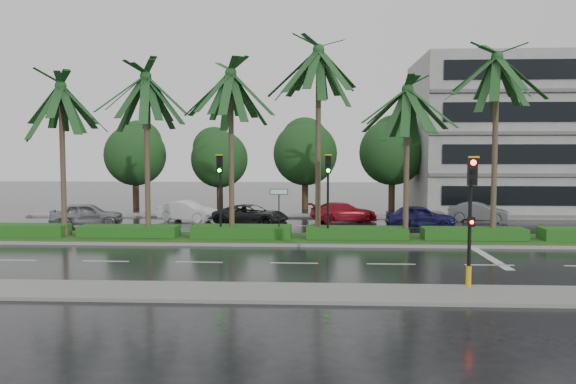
{
  "coord_description": "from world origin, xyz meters",
  "views": [
    {
      "loc": [
        0.91,
        -28.05,
        4.58
      ],
      "look_at": [
        -0.59,
        1.5,
        2.52
      ],
      "focal_mm": 35.0,
      "sensor_mm": 36.0,
      "label": 1
    }
  ],
  "objects_px": {
    "car_white": "(188,211)",
    "car_red": "(344,212)",
    "signal_median_left": "(220,184)",
    "car_silver": "(87,214)",
    "car_darkgrey": "(251,215)",
    "street_sign": "(279,201)",
    "signal_near": "(471,216)",
    "car_grey": "(478,212)",
    "car_blue": "(420,217)"
  },
  "relations": [
    {
      "from": "car_silver",
      "to": "car_red",
      "type": "xyz_separation_m",
      "value": [
        16.14,
        2.91,
        -0.09
      ]
    },
    {
      "from": "signal_near",
      "to": "car_red",
      "type": "distance_m",
      "value": 18.85
    },
    {
      "from": "signal_near",
      "to": "car_grey",
      "type": "distance_m",
      "value": 20.12
    },
    {
      "from": "car_white",
      "to": "car_red",
      "type": "relative_size",
      "value": 0.93
    },
    {
      "from": "street_sign",
      "to": "car_blue",
      "type": "distance_m",
      "value": 10.16
    },
    {
      "from": "signal_median_left",
      "to": "street_sign",
      "type": "height_order",
      "value": "signal_median_left"
    },
    {
      "from": "car_red",
      "to": "car_white",
      "type": "bearing_deg",
      "value": 76.65
    },
    {
      "from": "car_darkgrey",
      "to": "car_grey",
      "type": "bearing_deg",
      "value": -64.24
    },
    {
      "from": "signal_median_left",
      "to": "car_white",
      "type": "height_order",
      "value": "signal_median_left"
    },
    {
      "from": "street_sign",
      "to": "car_silver",
      "type": "distance_m",
      "value": 13.72
    },
    {
      "from": "street_sign",
      "to": "car_red",
      "type": "distance_m",
      "value": 9.49
    },
    {
      "from": "car_white",
      "to": "car_blue",
      "type": "distance_m",
      "value": 15.14
    },
    {
      "from": "car_darkgrey",
      "to": "signal_near",
      "type": "bearing_deg",
      "value": -135.75
    },
    {
      "from": "signal_median_left",
      "to": "car_red",
      "type": "distance_m",
      "value": 11.31
    },
    {
      "from": "car_darkgrey",
      "to": "car_silver",
      "type": "bearing_deg",
      "value": 109.35
    },
    {
      "from": "signal_near",
      "to": "car_darkgrey",
      "type": "bearing_deg",
      "value": 119.32
    },
    {
      "from": "car_white",
      "to": "car_darkgrey",
      "type": "bearing_deg",
      "value": -91.77
    },
    {
      "from": "street_sign",
      "to": "car_white",
      "type": "distance_m",
      "value": 10.85
    },
    {
      "from": "signal_near",
      "to": "signal_median_left",
      "type": "relative_size",
      "value": 1.0
    },
    {
      "from": "car_red",
      "to": "car_blue",
      "type": "height_order",
      "value": "car_blue"
    },
    {
      "from": "car_grey",
      "to": "car_red",
      "type": "bearing_deg",
      "value": 112.57
    },
    {
      "from": "street_sign",
      "to": "car_grey",
      "type": "bearing_deg",
      "value": 36.24
    },
    {
      "from": "street_sign",
      "to": "car_silver",
      "type": "bearing_deg",
      "value": 155.38
    },
    {
      "from": "car_blue",
      "to": "car_grey",
      "type": "xyz_separation_m",
      "value": [
        4.5,
        3.54,
        -0.07
      ]
    },
    {
      "from": "car_silver",
      "to": "car_blue",
      "type": "height_order",
      "value": "car_silver"
    },
    {
      "from": "car_white",
      "to": "car_red",
      "type": "distance_m",
      "value": 10.41
    },
    {
      "from": "car_white",
      "to": "car_red",
      "type": "bearing_deg",
      "value": -67.41
    },
    {
      "from": "car_darkgrey",
      "to": "car_red",
      "type": "distance_m",
      "value": 6.28
    },
    {
      "from": "street_sign",
      "to": "car_blue",
      "type": "relative_size",
      "value": 0.62
    },
    {
      "from": "car_white",
      "to": "car_grey",
      "type": "xyz_separation_m",
      "value": [
        19.41,
        0.91,
        -0.05
      ]
    },
    {
      "from": "car_white",
      "to": "car_grey",
      "type": "relative_size",
      "value": 1.07
    },
    {
      "from": "car_red",
      "to": "car_grey",
      "type": "bearing_deg",
      "value": -99.69
    },
    {
      "from": "signal_median_left",
      "to": "car_blue",
      "type": "xyz_separation_m",
      "value": [
        11.23,
        5.97,
        -2.29
      ]
    },
    {
      "from": "car_red",
      "to": "car_blue",
      "type": "bearing_deg",
      "value": -136.33
    },
    {
      "from": "car_blue",
      "to": "car_white",
      "type": "bearing_deg",
      "value": 81.03
    },
    {
      "from": "car_silver",
      "to": "car_darkgrey",
      "type": "height_order",
      "value": "car_silver"
    },
    {
      "from": "street_sign",
      "to": "signal_near",
      "type": "bearing_deg",
      "value": -54.66
    },
    {
      "from": "car_silver",
      "to": "car_darkgrey",
      "type": "relative_size",
      "value": 0.91
    },
    {
      "from": "car_red",
      "to": "car_darkgrey",
      "type": "bearing_deg",
      "value": 95.44
    },
    {
      "from": "signal_median_left",
      "to": "car_grey",
      "type": "bearing_deg",
      "value": 31.17
    },
    {
      "from": "car_silver",
      "to": "car_grey",
      "type": "distance_m",
      "value": 25.4
    },
    {
      "from": "signal_near",
      "to": "car_blue",
      "type": "distance_m",
      "value": 15.81
    },
    {
      "from": "car_red",
      "to": "car_grey",
      "type": "xyz_separation_m",
      "value": [
        9.0,
        0.73,
        -0.01
      ]
    },
    {
      "from": "street_sign",
      "to": "car_white",
      "type": "xyz_separation_m",
      "value": [
        -6.68,
        8.42,
        -1.44
      ]
    },
    {
      "from": "signal_near",
      "to": "car_darkgrey",
      "type": "xyz_separation_m",
      "value": [
        -9.18,
        16.35,
        -1.84
      ]
    },
    {
      "from": "car_red",
      "to": "car_silver",
      "type": "bearing_deg",
      "value": 85.9
    },
    {
      "from": "signal_median_left",
      "to": "car_silver",
      "type": "relative_size",
      "value": 1.0
    },
    {
      "from": "car_silver",
      "to": "car_white",
      "type": "distance_m",
      "value": 6.35
    },
    {
      "from": "car_silver",
      "to": "car_grey",
      "type": "height_order",
      "value": "car_silver"
    },
    {
      "from": "car_red",
      "to": "car_blue",
      "type": "xyz_separation_m",
      "value": [
        4.5,
        -2.81,
        0.06
      ]
    }
  ]
}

